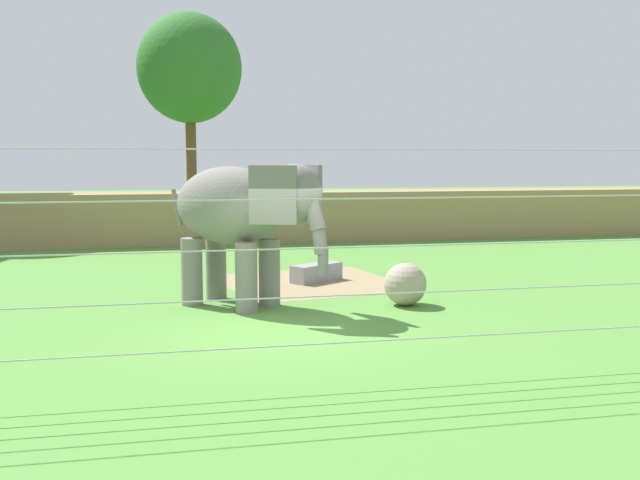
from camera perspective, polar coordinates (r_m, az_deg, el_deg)
ground_plane at (r=13.19m, az=-3.19°, el=-7.03°), size 120.00×120.00×0.00m
dirt_patch at (r=18.04m, az=-0.79°, el=-3.35°), size 4.79×4.84×0.01m
embankment_wall at (r=26.70m, az=-7.87°, el=1.75°), size 36.00×1.80×1.84m
elephant at (r=14.95m, az=-6.18°, el=2.15°), size 3.35×3.32×2.96m
enrichment_ball at (r=15.32m, az=6.70°, el=-3.46°), size 0.89×0.89×0.89m
cable_fence at (r=9.59m, az=-0.08°, el=-1.90°), size 11.88×0.19×3.31m
feed_trough at (r=18.20m, az=-0.28°, el=-2.57°), size 1.44×1.20×0.44m
tree_left_of_centre at (r=31.85m, az=-10.19°, el=13.05°), size 4.38×4.38×9.14m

